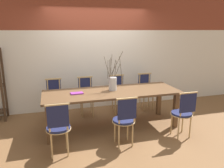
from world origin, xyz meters
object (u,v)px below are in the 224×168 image
at_px(chair_near_center, 183,112).
at_px(chair_far_center, 118,92).
at_px(book_stack, 77,93).
at_px(dining_table, 112,96).
at_px(vase_centerpiece, 113,83).

distance_m(chair_near_center, chair_far_center, 1.76).
height_order(chair_near_center, book_stack, chair_near_center).
relative_size(chair_near_center, book_stack, 3.66).
distance_m(chair_far_center, book_stack, 1.37).
bearing_deg(dining_table, book_stack, 178.66).
relative_size(dining_table, vase_centerpiece, 3.44).
bearing_deg(chair_near_center, vase_centerpiece, 141.71).
relative_size(dining_table, chair_near_center, 2.99).
distance_m(vase_centerpiece, book_stack, 0.76).
height_order(vase_centerpiece, book_stack, vase_centerpiece).
relative_size(dining_table, chair_far_center, 2.99).
bearing_deg(dining_table, vase_centerpiece, 63.88).
bearing_deg(vase_centerpiece, book_stack, -175.47).
bearing_deg(chair_near_center, book_stack, 156.23).
height_order(dining_table, chair_far_center, chair_far_center).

